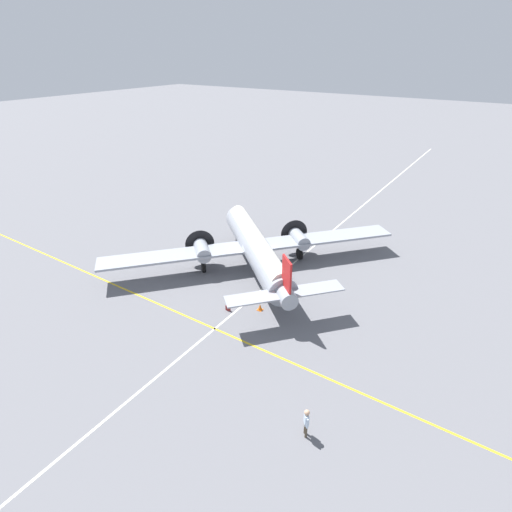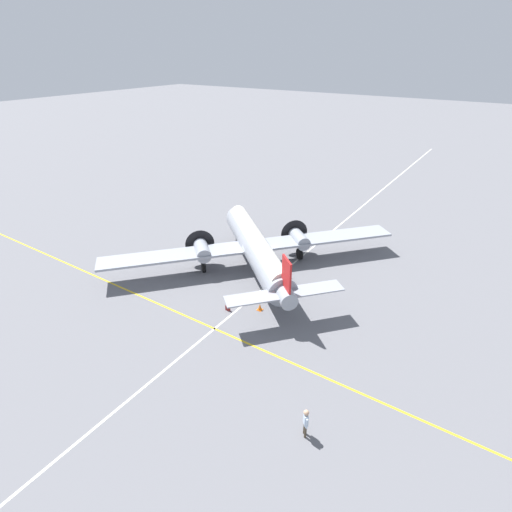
{
  "view_description": "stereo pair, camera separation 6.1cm",
  "coord_description": "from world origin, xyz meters",
  "px_view_note": "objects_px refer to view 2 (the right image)",
  "views": [
    {
      "loc": [
        -17.26,
        26.15,
        17.92
      ],
      "look_at": [
        0.0,
        0.0,
        1.5
      ],
      "focal_mm": 28.0,
      "sensor_mm": 36.0,
      "label": 1
    },
    {
      "loc": [
        -17.31,
        26.11,
        17.92
      ],
      "look_at": [
        0.0,
        0.0,
        1.5
      ],
      "focal_mm": 28.0,
      "sensor_mm": 36.0,
      "label": 2
    }
  ],
  "objects_px": {
    "airliner_main": "(255,245)",
    "suitcase_near_door": "(228,308)",
    "traffic_cone": "(260,307)",
    "crew_foreground": "(306,420)"
  },
  "relations": [
    {
      "from": "crew_foreground",
      "to": "traffic_cone",
      "type": "bearing_deg",
      "value": -173.27
    },
    {
      "from": "airliner_main",
      "to": "traffic_cone",
      "type": "bearing_deg",
      "value": 168.4
    },
    {
      "from": "airliner_main",
      "to": "traffic_cone",
      "type": "distance_m",
      "value": 6.78
    },
    {
      "from": "crew_foreground",
      "to": "suitcase_near_door",
      "type": "distance_m",
      "value": 12.1
    },
    {
      "from": "crew_foreground",
      "to": "suitcase_near_door",
      "type": "height_order",
      "value": "crew_foreground"
    },
    {
      "from": "suitcase_near_door",
      "to": "traffic_cone",
      "type": "xyz_separation_m",
      "value": [
        -2.02,
        -1.41,
        0.03
      ]
    },
    {
      "from": "crew_foreground",
      "to": "traffic_cone",
      "type": "distance_m",
      "value": 11.43
    },
    {
      "from": "airliner_main",
      "to": "suitcase_near_door",
      "type": "xyz_separation_m",
      "value": [
        -1.87,
        6.55,
        -2.15
      ]
    },
    {
      "from": "airliner_main",
      "to": "suitcase_near_door",
      "type": "distance_m",
      "value": 7.14
    },
    {
      "from": "crew_foreground",
      "to": "traffic_cone",
      "type": "height_order",
      "value": "crew_foreground"
    }
  ]
}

